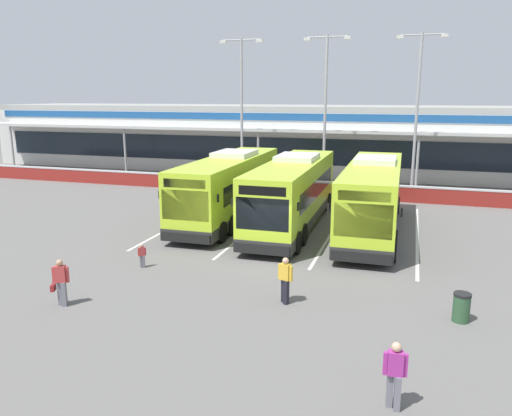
% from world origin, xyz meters
% --- Properties ---
extents(ground_plane, '(200.00, 200.00, 0.00)m').
position_xyz_m(ground_plane, '(0.00, 0.00, 0.00)').
color(ground_plane, '#605E5B').
extents(terminal_building, '(70.00, 13.00, 6.00)m').
position_xyz_m(terminal_building, '(-0.00, 26.91, 3.01)').
color(terminal_building, silver).
rests_on(terminal_building, ground).
extents(red_barrier_wall, '(60.00, 0.40, 1.10)m').
position_xyz_m(red_barrier_wall, '(0.00, 14.50, 0.56)').
color(red_barrier_wall, maroon).
rests_on(red_barrier_wall, ground).
extents(coach_bus_leftmost, '(3.02, 12.19, 3.78)m').
position_xyz_m(coach_bus_leftmost, '(-3.99, 6.66, 1.79)').
color(coach_bus_leftmost, '#B7DB2D').
rests_on(coach_bus_leftmost, ground).
extents(coach_bus_left_centre, '(3.02, 12.19, 3.78)m').
position_xyz_m(coach_bus_left_centre, '(-0.15, 6.04, 1.79)').
color(coach_bus_left_centre, '#B7DB2D').
rests_on(coach_bus_left_centre, ground).
extents(coach_bus_centre, '(3.02, 12.19, 3.78)m').
position_xyz_m(coach_bus_centre, '(4.00, 6.19, 1.79)').
color(coach_bus_centre, '#B7DB2D').
rests_on(coach_bus_centre, ground).
extents(bay_stripe_far_west, '(0.14, 13.00, 0.01)m').
position_xyz_m(bay_stripe_far_west, '(-6.30, 6.00, 0.00)').
color(bay_stripe_far_west, silver).
rests_on(bay_stripe_far_west, ground).
extents(bay_stripe_west, '(0.14, 13.00, 0.01)m').
position_xyz_m(bay_stripe_west, '(-2.10, 6.00, 0.00)').
color(bay_stripe_west, silver).
rests_on(bay_stripe_west, ground).
extents(bay_stripe_mid_west, '(0.14, 13.00, 0.01)m').
position_xyz_m(bay_stripe_mid_west, '(2.10, 6.00, 0.00)').
color(bay_stripe_mid_west, silver).
rests_on(bay_stripe_mid_west, ground).
extents(bay_stripe_centre, '(0.14, 13.00, 0.01)m').
position_xyz_m(bay_stripe_centre, '(6.30, 6.00, 0.00)').
color(bay_stripe_centre, silver).
rests_on(bay_stripe_centre, ground).
extents(pedestrian_with_handbag, '(0.65, 0.40, 1.62)m').
position_xyz_m(pedestrian_with_handbag, '(-5.14, -6.41, 0.86)').
color(pedestrian_with_handbag, slate).
rests_on(pedestrian_with_handbag, ground).
extents(pedestrian_in_dark_coat, '(0.53, 0.38, 1.62)m').
position_xyz_m(pedestrian_in_dark_coat, '(1.97, -3.96, 0.87)').
color(pedestrian_in_dark_coat, black).
rests_on(pedestrian_in_dark_coat, ground).
extents(pedestrian_child, '(0.29, 0.26, 1.00)m').
position_xyz_m(pedestrian_child, '(-4.50, -2.25, 0.54)').
color(pedestrian_child, slate).
rests_on(pedestrian_child, ground).
extents(pedestrian_near_bin, '(0.54, 0.30, 1.62)m').
position_xyz_m(pedestrian_near_bin, '(5.74, -8.91, 0.87)').
color(pedestrian_near_bin, slate).
rests_on(pedestrian_near_bin, ground).
extents(lamp_post_west, '(3.24, 0.28, 11.00)m').
position_xyz_m(lamp_post_west, '(-6.58, 16.36, 6.29)').
color(lamp_post_west, '#9E9EA3').
rests_on(lamp_post_west, ground).
extents(lamp_post_centre, '(3.24, 0.28, 11.00)m').
position_xyz_m(lamp_post_centre, '(-0.31, 16.35, 6.29)').
color(lamp_post_centre, '#9E9EA3').
rests_on(lamp_post_centre, ground).
extents(lamp_post_east, '(3.24, 0.28, 11.00)m').
position_xyz_m(lamp_post_east, '(5.90, 16.96, 6.29)').
color(lamp_post_east, '#9E9EA3').
rests_on(lamp_post_east, ground).
extents(litter_bin, '(0.54, 0.54, 0.93)m').
position_xyz_m(litter_bin, '(7.57, -3.68, 0.47)').
color(litter_bin, '#2D5133').
rests_on(litter_bin, ground).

